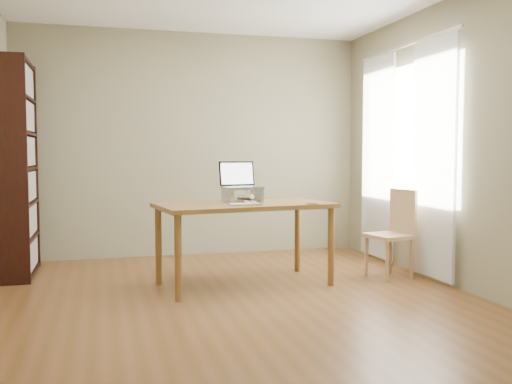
{
  "coord_description": "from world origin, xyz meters",
  "views": [
    {
      "loc": [
        -1.05,
        -4.41,
        1.21
      ],
      "look_at": [
        0.31,
        0.56,
        0.85
      ],
      "focal_mm": 40.0,
      "sensor_mm": 36.0,
      "label": 1
    }
  ],
  "objects_px": {
    "bookshelf": "(18,169)",
    "cat": "(243,196)",
    "keyboard": "(245,204)",
    "chair": "(395,230)",
    "laptop": "(241,181)",
    "desk": "(245,213)"
  },
  "relations": [
    {
      "from": "bookshelf",
      "to": "cat",
      "type": "height_order",
      "value": "bookshelf"
    },
    {
      "from": "keyboard",
      "to": "chair",
      "type": "xyz_separation_m",
      "value": [
        1.55,
        0.16,
        -0.31
      ]
    },
    {
      "from": "laptop",
      "to": "chair",
      "type": "distance_m",
      "value": 1.58
    },
    {
      "from": "bookshelf",
      "to": "chair",
      "type": "bearing_deg",
      "value": -16.23
    },
    {
      "from": "desk",
      "to": "cat",
      "type": "distance_m",
      "value": 0.18
    },
    {
      "from": "bookshelf",
      "to": "laptop",
      "type": "relative_size",
      "value": 5.58
    },
    {
      "from": "keyboard",
      "to": "cat",
      "type": "bearing_deg",
      "value": 80.05
    },
    {
      "from": "laptop",
      "to": "desk",
      "type": "bearing_deg",
      "value": -98.28
    },
    {
      "from": "desk",
      "to": "chair",
      "type": "distance_m",
      "value": 1.51
    },
    {
      "from": "desk",
      "to": "chair",
      "type": "relative_size",
      "value": 1.94
    },
    {
      "from": "laptop",
      "to": "chair",
      "type": "xyz_separation_m",
      "value": [
        1.49,
        -0.2,
        -0.49
      ]
    },
    {
      "from": "desk",
      "to": "laptop",
      "type": "distance_m",
      "value": 0.31
    },
    {
      "from": "bookshelf",
      "to": "keyboard",
      "type": "relative_size",
      "value": 7.38
    },
    {
      "from": "desk",
      "to": "laptop",
      "type": "xyz_separation_m",
      "value": [
        0.0,
        0.14,
        0.28
      ]
    },
    {
      "from": "laptop",
      "to": "cat",
      "type": "bearing_deg",
      "value": -71.47
    },
    {
      "from": "cat",
      "to": "chair",
      "type": "height_order",
      "value": "cat"
    },
    {
      "from": "desk",
      "to": "laptop",
      "type": "relative_size",
      "value": 4.38
    },
    {
      "from": "bookshelf",
      "to": "cat",
      "type": "relative_size",
      "value": 4.45
    },
    {
      "from": "desk",
      "to": "keyboard",
      "type": "height_order",
      "value": "keyboard"
    },
    {
      "from": "bookshelf",
      "to": "cat",
      "type": "xyz_separation_m",
      "value": [
        2.05,
        -0.86,
        -0.24
      ]
    },
    {
      "from": "bookshelf",
      "to": "keyboard",
      "type": "xyz_separation_m",
      "value": [
        1.98,
        -1.19,
        -0.29
      ]
    },
    {
      "from": "bookshelf",
      "to": "chair",
      "type": "relative_size",
      "value": 2.47
    }
  ]
}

